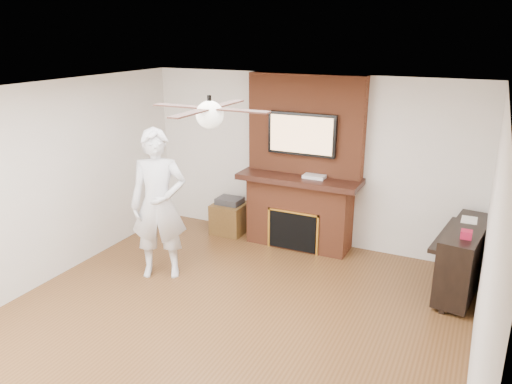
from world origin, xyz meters
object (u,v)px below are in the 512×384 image
at_px(fireplace, 302,180).
at_px(person, 159,205).
at_px(piano, 463,258).
at_px(side_table, 230,216).

height_order(fireplace, person, fireplace).
bearing_deg(person, piano, -8.88).
bearing_deg(side_table, fireplace, 3.80).
bearing_deg(fireplace, person, -126.63).
height_order(fireplace, side_table, fireplace).
bearing_deg(piano, fireplace, 174.28).
relative_size(side_table, piano, 0.43).
bearing_deg(side_table, piano, -7.44).
height_order(side_table, piano, piano).
bearing_deg(fireplace, side_table, -176.69).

